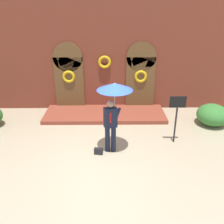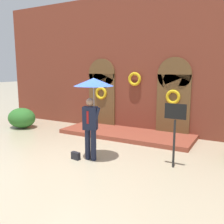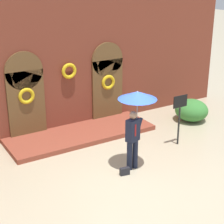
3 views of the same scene
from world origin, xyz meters
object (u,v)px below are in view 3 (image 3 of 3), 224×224
at_px(person_with_umbrella, 136,107).
at_px(handbag, 125,171).
at_px(shrub_right, 191,110).
at_px(sign_post, 180,112).

height_order(person_with_umbrella, handbag, person_with_umbrella).
bearing_deg(shrub_right, sign_post, -143.52).
distance_m(sign_post, shrub_right, 2.44).
bearing_deg(handbag, person_with_umbrella, 31.55).
relative_size(sign_post, shrub_right, 1.32).
distance_m(handbag, shrub_right, 5.02).
height_order(sign_post, shrub_right, sign_post).
distance_m(person_with_umbrella, sign_post, 2.36).
bearing_deg(handbag, shrub_right, 34.99).
xyz_separation_m(handbag, shrub_right, (4.52, 2.16, 0.31)).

